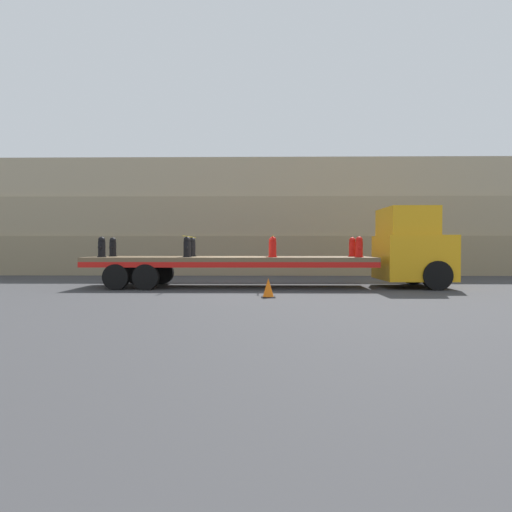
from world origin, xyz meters
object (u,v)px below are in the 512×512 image
fire_hydrant_black_near_0 (102,247)px  fire_hydrant_red_near_3 (359,247)px  fire_hydrant_black_far_0 (113,247)px  traffic_cone (268,288)px  flatbed_trailer (215,262)px  truck_cab (414,248)px  fire_hydrant_black_far_1 (192,247)px  fire_hydrant_red_far_2 (272,247)px  fire_hydrant_black_near_1 (187,247)px  fire_hydrant_red_far_3 (352,247)px  fire_hydrant_red_near_2 (273,247)px

fire_hydrant_black_near_0 → fire_hydrant_red_near_3: 9.77m
fire_hydrant_black_far_0 → traffic_cone: fire_hydrant_black_far_0 is taller
fire_hydrant_black_near_0 → traffic_cone: 6.97m
flatbed_trailer → fire_hydrant_black_far_0: (-4.25, 0.57, 0.58)m
fire_hydrant_red_near_3 → traffic_cone: 4.58m
fire_hydrant_black_near_0 → fire_hydrant_black_far_0: 1.13m
fire_hydrant_black_far_0 → truck_cab: bearing=-2.7°
flatbed_trailer → fire_hydrant_black_far_1: 1.28m
truck_cab → fire_hydrant_black_near_0: 12.05m
fire_hydrant_black_far_1 → fire_hydrant_red_near_3: size_ratio=1.00×
fire_hydrant_red_near_3 → fire_hydrant_red_far_2: bearing=160.9°
fire_hydrant_black_near_0 → fire_hydrant_black_near_1: bearing=0.0°
traffic_cone → fire_hydrant_black_far_1: bearing=128.5°
fire_hydrant_red_far_2 → fire_hydrant_red_far_3: size_ratio=1.00×
flatbed_trailer → fire_hydrant_red_near_2: (2.27, -0.57, 0.58)m
fire_hydrant_black_near_0 → fire_hydrant_black_near_1: size_ratio=1.00×
fire_hydrant_black_far_0 → fire_hydrant_black_near_1: (3.26, -1.13, 0.00)m
fire_hydrant_black_near_0 → fire_hydrant_red_far_2: same height
fire_hydrant_black_near_1 → fire_hydrant_red_near_2: bearing=0.0°
fire_hydrant_black_near_0 → fire_hydrant_black_far_1: same height
fire_hydrant_black_near_1 → fire_hydrant_red_far_2: same height
fire_hydrant_red_far_2 → traffic_cone: bearing=-93.2°
fire_hydrant_black_far_1 → fire_hydrant_red_far_3: size_ratio=1.00×
fire_hydrant_black_far_1 → fire_hydrant_red_far_3: 6.51m
fire_hydrant_black_far_0 → fire_hydrant_red_near_2: 6.61m
fire_hydrant_black_far_0 → fire_hydrant_black_near_1: size_ratio=1.00×
fire_hydrant_red_near_2 → fire_hydrant_red_near_3: 3.26m
flatbed_trailer → fire_hydrant_red_near_3: size_ratio=14.03×
fire_hydrant_red_near_2 → fire_hydrant_red_near_3: bearing=0.0°
truck_cab → fire_hydrant_black_near_0: bearing=-177.3°
fire_hydrant_black_near_1 → fire_hydrant_black_far_1: same height
fire_hydrant_red_near_2 → fire_hydrant_red_far_3: bearing=19.1°
flatbed_trailer → fire_hydrant_red_far_3: size_ratio=14.03×
fire_hydrant_black_near_1 → fire_hydrant_red_near_3: same height
fire_hydrant_black_far_0 → traffic_cone: (6.30, -3.83, -1.27)m
truck_cab → fire_hydrant_black_near_1: size_ratio=3.95×
fire_hydrant_black_far_0 → fire_hydrant_red_near_2: (6.51, -1.13, 0.00)m
fire_hydrant_red_near_3 → fire_hydrant_red_far_3: same height
fire_hydrant_red_far_2 → fire_hydrant_red_near_3: bearing=-19.1°
truck_cab → fire_hydrant_red_far_2: 5.55m
fire_hydrant_black_far_0 → fire_hydrant_black_far_1: same height
fire_hydrant_black_near_1 → fire_hydrant_red_far_2: 3.45m
fire_hydrant_black_far_1 → fire_hydrant_red_far_2: (3.26, 0.00, 0.00)m
truck_cab → traffic_cone: (-5.74, -3.26, -1.22)m
fire_hydrant_black_near_1 → fire_hydrant_red_far_3: size_ratio=1.00×
fire_hydrant_black_far_0 → traffic_cone: size_ratio=1.29×
truck_cab → fire_hydrant_red_near_3: (-2.26, -0.57, 0.05)m
truck_cab → fire_hydrant_black_far_0: bearing=177.3°
fire_hydrant_black_near_1 → traffic_cone: 4.26m
fire_hydrant_black_near_1 → fire_hydrant_red_near_2: same height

